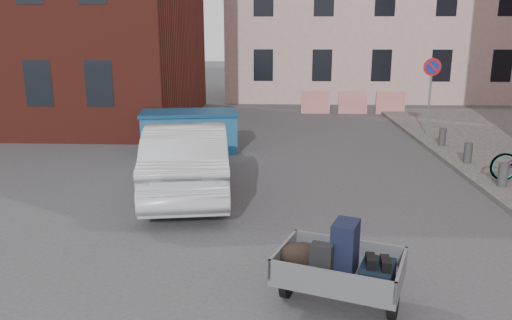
{
  "coord_description": "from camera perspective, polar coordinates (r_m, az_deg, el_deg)",
  "views": [
    {
      "loc": [
        0.78,
        -7.94,
        3.56
      ],
      "look_at": [
        0.35,
        1.75,
        1.1
      ],
      "focal_mm": 35.0,
      "sensor_mm": 36.0,
      "label": 1
    }
  ],
  "objects": [
    {
      "name": "silver_car",
      "position": [
        11.47,
        -7.89,
        0.27
      ],
      "size": [
        2.46,
        5.18,
        1.64
      ],
      "primitive_type": "imported",
      "rotation": [
        0.0,
        0.0,
        3.29
      ],
      "color": "#BABCC3",
      "rests_on": "ground"
    },
    {
      "name": "barriers",
      "position": [
        23.39,
        11.0,
        6.45
      ],
      "size": [
        4.7,
        0.18,
        1.0
      ],
      "color": "red",
      "rests_on": "ground"
    },
    {
      "name": "no_parking_sign",
      "position": [
        18.26,
        19.38,
        8.57
      ],
      "size": [
        0.6,
        0.09,
        2.65
      ],
      "color": "gray",
      "rests_on": "sidewalk"
    },
    {
      "name": "bollards",
      "position": [
        12.88,
        26.38,
        -1.52
      ],
      "size": [
        0.22,
        9.02,
        0.55
      ],
      "color": "#3A3A3D",
      "rests_on": "sidewalk"
    },
    {
      "name": "ground",
      "position": [
        8.73,
        -2.82,
        -9.84
      ],
      "size": [
        120.0,
        120.0,
        0.0
      ],
      "primitive_type": "plane",
      "color": "#38383A",
      "rests_on": "ground"
    },
    {
      "name": "trailer",
      "position": [
        6.78,
        9.43,
        -11.78
      ],
      "size": [
        1.88,
        1.98,
        1.2
      ],
      "rotation": [
        0.0,
        0.0,
        -0.35
      ],
      "color": "black",
      "rests_on": "ground"
    },
    {
      "name": "dumpster",
      "position": [
        15.67,
        -7.6,
        3.31
      ],
      "size": [
        3.17,
        1.99,
        1.24
      ],
      "rotation": [
        0.0,
        0.0,
        0.16
      ],
      "color": "#1E5A91",
      "rests_on": "ground"
    }
  ]
}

